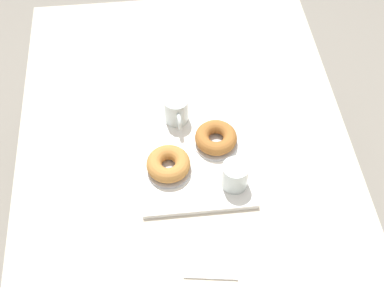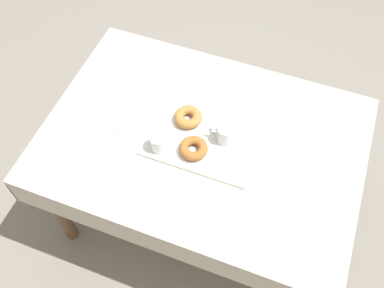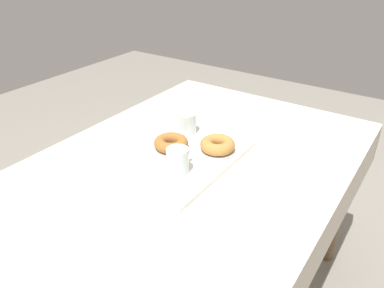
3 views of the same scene
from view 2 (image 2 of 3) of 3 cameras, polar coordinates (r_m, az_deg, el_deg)
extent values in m
plane|color=gray|center=(2.54, 1.05, -8.37)|extent=(6.00, 6.00, 0.00)
cube|color=beige|center=(1.92, 1.38, 0.48)|extent=(1.40, 0.99, 0.03)
cube|color=beige|center=(1.80, -4.15, -13.41)|extent=(1.40, 0.01, 0.14)
cube|color=beige|center=(2.29, 5.56, 8.90)|extent=(1.40, 0.01, 0.14)
cube|color=beige|center=(2.22, -15.93, 4.49)|extent=(0.01, 0.99, 0.14)
cube|color=beige|center=(2.00, 20.62, -6.80)|extent=(0.01, 0.99, 0.14)
cylinder|color=brown|center=(2.26, -17.31, -8.08)|extent=(0.06, 0.06, 0.69)
cylinder|color=brown|center=(2.60, -8.55, 6.93)|extent=(0.06, 0.06, 0.69)
cylinder|color=brown|center=(2.44, 18.15, -1.07)|extent=(0.06, 0.06, 0.69)
cube|color=white|center=(1.89, 1.39, 0.31)|extent=(0.48, 0.32, 0.02)
cylinder|color=silver|center=(1.85, 4.41, 1.31)|extent=(0.07, 0.07, 0.09)
cylinder|color=#84380F|center=(1.86, 4.40, 1.17)|extent=(0.06, 0.06, 0.06)
torus|color=silver|center=(1.86, 2.97, 1.68)|extent=(0.05, 0.02, 0.05)
cylinder|color=silver|center=(1.83, -4.41, 0.20)|extent=(0.07, 0.07, 0.08)
cylinder|color=silver|center=(1.85, -4.38, -0.10)|extent=(0.06, 0.06, 0.04)
cylinder|color=silver|center=(1.94, -0.51, 3.12)|extent=(0.13, 0.13, 0.01)
torus|color=#BC7F3D|center=(1.92, -0.51, 3.56)|extent=(0.12, 0.12, 0.04)
cylinder|color=silver|center=(1.85, 0.19, -0.96)|extent=(0.13, 0.13, 0.01)
torus|color=#A3662D|center=(1.83, 0.20, -0.57)|extent=(0.12, 0.12, 0.04)
cube|color=white|center=(1.98, -8.59, 3.04)|extent=(0.15, 0.15, 0.01)
camera|label=1|loc=(1.71, -36.72, 37.88)|focal=49.50mm
camera|label=3|loc=(1.98, 38.14, 18.71)|focal=36.00mm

